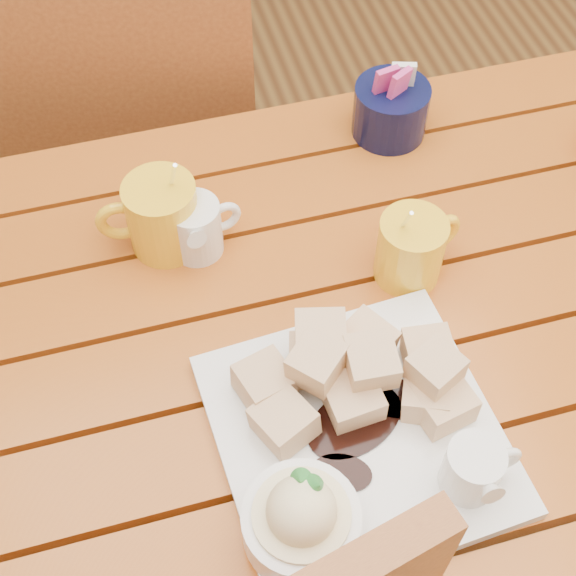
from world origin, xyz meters
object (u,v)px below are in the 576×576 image
object	(u,v)px
coffee_mug_right	(412,248)
chair_far	(133,147)
table	(305,380)
dessert_plate	(351,438)
coffee_mug_left	(160,215)

from	to	relation	value
coffee_mug_right	chair_far	distance (m)	0.69
table	chair_far	distance (m)	0.65
table	dessert_plate	size ratio (longest dim) A/B	3.85
coffee_mug_left	chair_far	xyz separation A→B (m)	(-0.01, 0.43, -0.28)
dessert_plate	coffee_mug_left	world-z (taller)	coffee_mug_left
dessert_plate	coffee_mug_right	world-z (taller)	coffee_mug_right
coffee_mug_left	coffee_mug_right	world-z (taller)	coffee_mug_left
dessert_plate	coffee_mug_left	bearing A→B (deg)	111.88
coffee_mug_left	coffee_mug_right	bearing A→B (deg)	-17.74
dessert_plate	chair_far	bearing A→B (deg)	100.74
chair_far	coffee_mug_left	bearing A→B (deg)	100.19
dessert_plate	coffee_mug_left	xyz separation A→B (m)	(-0.14, 0.34, 0.02)
table	coffee_mug_left	distance (m)	0.28
table	dessert_plate	world-z (taller)	dessert_plate
coffee_mug_right	chair_far	bearing A→B (deg)	100.37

